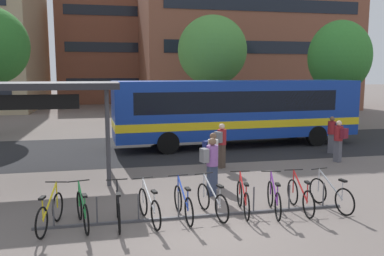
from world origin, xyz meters
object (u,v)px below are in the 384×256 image
Objects in this scene: parked_bicycle_white_3 at (149,207)px; street_tree_2 at (339,57)px; city_bus at (238,110)px; parked_bicycle_silver_5 at (212,201)px; parked_bicycle_silver_9 at (331,195)px; parked_bicycle_purple_7 at (274,199)px; parked_bicycle_red_8 at (300,197)px; parked_bicycle_green_1 at (83,211)px; commuter_grey_pack_4 at (211,163)px; parked_bicycle_blue_4 at (183,204)px; transit_shelter at (35,90)px; parked_bicycle_yellow_0 at (50,213)px; parked_bicycle_black_2 at (118,210)px; street_tree_1 at (212,51)px; commuter_navy_pack_1 at (332,132)px; commuter_navy_pack_3 at (212,154)px; commuter_grey_pack_0 at (221,142)px; parked_bicycle_red_6 at (243,199)px; commuter_maroon_pack_2 at (339,138)px.

parked_bicycle_white_3 is 20.16m from street_tree_2.
city_bus is 9.95m from parked_bicycle_silver_5.
street_tree_2 is (8.95, 14.17, 4.21)m from parked_bicycle_silver_9.
parked_bicycle_purple_7 is 0.98× the size of parked_bicycle_red_8.
parked_bicycle_green_1 is 3.95m from commuter_grey_pack_4.
parked_bicycle_red_8 is at bearing -96.34° from parked_bicycle_blue_4.
parked_bicycle_purple_7 is 0.99× the size of commuter_grey_pack_4.
parked_bicycle_silver_5 is 0.99× the size of commuter_grey_pack_4.
parked_bicycle_white_3 is at bearing 93.74° from parked_bicycle_red_8.
transit_shelter is at bearing -153.52° from city_bus.
transit_shelter reaches higher than parked_bicycle_blue_4.
parked_bicycle_yellow_0 is 0.32× the size of transit_shelter.
parked_bicycle_silver_9 is 17.28m from street_tree_2.
street_tree_2 is (15.28, 14.10, 4.21)m from parked_bicycle_green_1.
parked_bicycle_black_2 and parked_bicycle_purple_7 have the same top height.
street_tree_1 reaches higher than parked_bicycle_black_2.
parked_bicycle_red_8 is at bearing -97.24° from street_tree_1.
street_tree_1 reaches higher than commuter_navy_pack_1.
commuter_navy_pack_3 is (5.56, -1.39, -2.08)m from transit_shelter.
parked_bicycle_yellow_0 is 0.23× the size of street_tree_1.
transit_shelter is 12.40m from commuter_navy_pack_1.
transit_shelter is at bearing 28.32° from parked_bicycle_black_2.
parked_bicycle_white_3 is 0.23× the size of street_tree_1.
commuter_grey_pack_0 is at bearing 121.80° from commuter_navy_pack_3.
parked_bicycle_red_6 is 9.08m from commuter_navy_pack_1.
parked_bicycle_silver_5 is 1.00× the size of commuter_grey_pack_0.
parked_bicycle_white_3 is at bearing 102.25° from parked_bicycle_red_6.
city_bus is 7.18× the size of parked_bicycle_purple_7.
street_tree_2 is at bearing -59.63° from parked_bicycle_green_1.
city_bus reaches higher than commuter_navy_pack_3.
commuter_grey_pack_0 is 0.24× the size of street_tree_2.
transit_shelter is at bearing 62.34° from parked_bicycle_red_8.
parked_bicycle_blue_4 is at bearing 92.54° from parked_bicycle_red_8.
street_tree_1 is at bearing 154.75° from street_tree_2.
commuter_maroon_pack_2 reaches higher than parked_bicycle_red_6.
parked_bicycle_silver_5 is (2.33, 0.15, 0.00)m from parked_bicycle_black_2.
parked_bicycle_white_3 is at bearing 79.88° from parked_bicycle_silver_9.
city_bus reaches higher than parked_bicycle_green_1.
commuter_grey_pack_4 reaches higher than parked_bicycle_yellow_0.
parked_bicycle_yellow_0 is 11.48m from commuter_maroon_pack_2.
commuter_navy_pack_1 is at bearing -47.78° from parked_bicycle_yellow_0.
commuter_navy_pack_3 reaches higher than parked_bicycle_red_8.
commuter_grey_pack_0 is at bearing 12.46° from parked_bicycle_purple_7.
parked_bicycle_green_1 is 4.91m from commuter_navy_pack_3.
parked_bicycle_green_1 is at bearing -137.30° from street_tree_2.
parked_bicycle_red_8 is 1.02× the size of commuter_grey_pack_0.
parked_bicycle_purple_7 is at bearing 82.96° from commuter_navy_pack_1.
commuter_navy_pack_1 is 0.99× the size of commuter_navy_pack_3.
commuter_maroon_pack_2 is at bearing -53.08° from parked_bicycle_yellow_0.
commuter_grey_pack_0 is (3.92, 4.93, 0.60)m from parked_bicycle_black_2.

